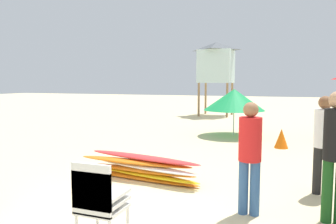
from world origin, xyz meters
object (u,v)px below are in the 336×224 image
Objects in this scene: lifeguard_near_left at (250,151)px; stacked_plastic_chairs at (98,198)px; traffic_cone_near at (281,138)px; lifeguard_tower at (216,62)px; lifeguard_near_center at (324,138)px; lifeguard_near_right at (336,148)px; surfboard_pile at (141,168)px; beach_umbrella_mid at (234,100)px.

stacked_plastic_chairs is at bearing -132.55° from lifeguard_near_left.
lifeguard_tower is at bearing 113.92° from traffic_cone_near.
lifeguard_near_center is 0.94× the size of lifeguard_near_right.
surfboard_pile is at bearing 165.32° from lifeguard_near_right.
stacked_plastic_chairs is 0.61× the size of lifeguard_near_center.
surfboard_pile is 1.22× the size of beach_umbrella_mid.
beach_umbrella_mid reaches higher than lifeguard_near_left.
beach_umbrella_mid is at bearing 109.70° from lifeguard_near_right.
stacked_plastic_chairs is at bearing -146.42° from lifeguard_near_right.
beach_umbrella_mid is at bearing 113.16° from lifeguard_near_center.
lifeguard_near_center is 3.98m from traffic_cone_near.
lifeguard_near_right is 7.16m from beach_umbrella_mid.
traffic_cone_near is at bearing -66.08° from lifeguard_tower.
surfboard_pile is 3.44m from lifeguard_near_right.
beach_umbrella_mid is (-1.32, 6.83, 0.35)m from lifeguard_near_left.
lifeguard_tower is 9.56m from traffic_cone_near.
stacked_plastic_chairs is 6.98m from traffic_cone_near.
lifeguard_near_right is at bearing 5.23° from lifeguard_near_left.
lifeguard_near_center is 0.78× the size of beach_umbrella_mid.
lifeguard_tower is at bearing 108.53° from lifeguard_near_right.
stacked_plastic_chairs is 0.39× the size of surfboard_pile.
stacked_plastic_chairs is 0.48× the size of beach_umbrella_mid.
lifeguard_near_center reaches higher than surfboard_pile.
lifeguard_tower is at bearing 97.29° from stacked_plastic_chairs.
lifeguard_near_center is at bearing 91.83° from lifeguard_near_right.
stacked_plastic_chairs is at bearing -104.84° from traffic_cone_near.
stacked_plastic_chairs is 3.10m from lifeguard_near_right.
beach_umbrella_mid reaches higher than traffic_cone_near.
lifeguard_tower is (-4.50, 13.42, 1.95)m from lifeguard_near_right.
lifeguard_near_right reaches higher than traffic_cone_near.
lifeguard_tower reaches higher than beach_umbrella_mid.
lifeguard_near_right is at bearing -81.22° from traffic_cone_near.
lifeguard_tower is at bearing 110.03° from lifeguard_near_center.
lifeguard_near_left is 6.97m from beach_umbrella_mid.
lifeguard_tower is at bearing 104.13° from lifeguard_near_left.
lifeguard_near_left is (1.47, 1.60, 0.32)m from stacked_plastic_chairs.
stacked_plastic_chairs is 2.20m from lifeguard_near_left.
lifeguard_near_right is at bearing -14.68° from surfboard_pile.
lifeguard_near_left is 14.09m from lifeguard_tower.
lifeguard_tower is (-4.46, 12.23, 2.02)m from lifeguard_near_center.
lifeguard_tower is at bearing 95.71° from surfboard_pile.
lifeguard_near_left reaches higher than stacked_plastic_chairs.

